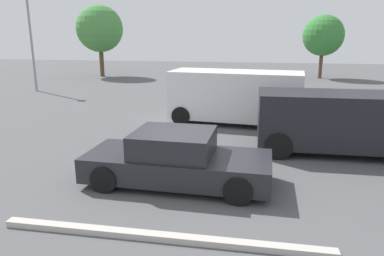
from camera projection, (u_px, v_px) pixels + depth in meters
ground_plane at (189, 181)px, 9.06m from camera, size 80.00×80.00×0.00m
sedan_foreground at (177, 160)px, 8.78m from camera, size 4.57×2.05×1.33m
dog at (108, 150)px, 10.58m from camera, size 0.63×0.35×0.43m
van_white at (235, 95)px, 14.65m from camera, size 5.46×2.66×2.15m
suv_dark at (336, 120)px, 10.98m from camera, size 4.68×2.12×1.88m
parking_curb at (161, 237)px, 6.44m from camera, size 6.09×0.20×0.12m
light_post_near at (29, 23)px, 22.29m from camera, size 0.44×0.44×6.28m
tree_back_left at (100, 29)px, 30.50m from camera, size 3.94×3.94×6.03m
tree_back_center at (323, 36)px, 29.29m from camera, size 3.31×3.31×5.15m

